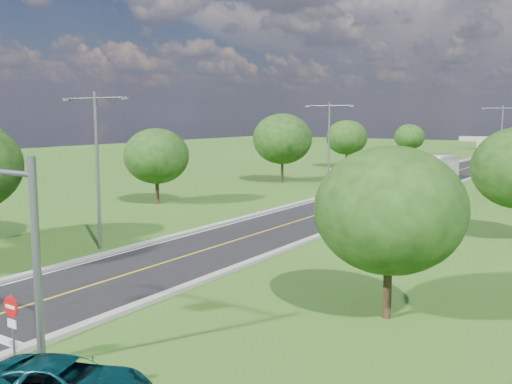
{
  "coord_description": "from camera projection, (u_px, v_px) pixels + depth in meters",
  "views": [
    {
      "loc": [
        22.18,
        -12.48,
        8.53
      ],
      "look_at": [
        -0.43,
        21.8,
        3.0
      ],
      "focal_mm": 40.0,
      "sensor_mm": 36.0,
      "label": 1
    }
  ],
  "objects": [
    {
      "name": "speed_limit_sign",
      "position": [
        405.0,
        192.0,
        51.94
      ],
      "size": [
        0.55,
        0.09,
        2.4
      ],
      "color": "slate",
      "rests_on": "ground"
    },
    {
      "name": "streetlight_far_right",
      "position": [
        502.0,
        133.0,
        84.03
      ],
      "size": [
        5.9,
        0.25,
        10.0
      ],
      "color": "slate",
      "rests_on": "ground"
    },
    {
      "name": "curb_left",
      "position": [
        405.0,
        175.0,
        80.48
      ],
      "size": [
        0.5,
        150.0,
        0.22
      ],
      "primitive_type": "cube",
      "color": "gray",
      "rests_on": "ground"
    },
    {
      "name": "streetlight_near_left",
      "position": [
        97.0,
        157.0,
        35.97
      ],
      "size": [
        5.9,
        0.25,
        10.0
      ],
      "color": "slate",
      "rests_on": "ground"
    },
    {
      "name": "curb_right",
      "position": [
        468.0,
        179.0,
        75.84
      ],
      "size": [
        0.5,
        150.0,
        0.22
      ],
      "primitive_type": "cube",
      "color": "gray",
      "rests_on": "ground"
    },
    {
      "name": "tree_ld",
      "position": [
        347.0,
        137.0,
        93.4
      ],
      "size": [
        6.72,
        6.72,
        7.82
      ],
      "color": "black",
      "rests_on": "ground"
    },
    {
      "name": "tree_lb",
      "position": [
        157.0,
        156.0,
        54.84
      ],
      "size": [
        6.3,
        6.3,
        7.33
      ],
      "color": "black",
      "rests_on": "ground"
    },
    {
      "name": "do_not_enter_right",
      "position": [
        12.0,
        316.0,
        19.34
      ],
      "size": [
        0.76,
        0.11,
        2.5
      ],
      "color": "slate",
      "rests_on": "ground"
    },
    {
      "name": "tree_le",
      "position": [
        409.0,
        137.0,
        111.98
      ],
      "size": [
        5.88,
        5.88,
        6.84
      ],
      "color": "black",
      "rests_on": "ground"
    },
    {
      "name": "tree_lc",
      "position": [
        282.0,
        139.0,
        72.37
      ],
      "size": [
        7.56,
        7.56,
        8.79
      ],
      "color": "black",
      "rests_on": "ground"
    },
    {
      "name": "streetlight_mid_left",
      "position": [
        329.0,
        139.0,
        63.28
      ],
      "size": [
        5.9,
        0.25,
        10.0
      ],
      "color": "slate",
      "rests_on": "ground"
    },
    {
      "name": "ground",
      "position": [
        422.0,
        182.0,
        73.21
      ],
      "size": [
        260.0,
        260.0,
        0.0
      ],
      "primitive_type": "plane",
      "color": "#305919",
      "rests_on": "ground"
    },
    {
      "name": "tree_ra",
      "position": [
        390.0,
        210.0,
        23.58
      ],
      "size": [
        6.3,
        6.3,
        7.33
      ],
      "color": "black",
      "rests_on": "ground"
    },
    {
      "name": "bus_outbound",
      "position": [
        432.0,
        168.0,
        73.74
      ],
      "size": [
        3.88,
        12.36,
        3.39
      ],
      "primitive_type": "imported",
      "rotation": [
        0.0,
        0.0,
        3.06
      ],
      "color": "white",
      "rests_on": "road"
    },
    {
      "name": "bus_inbound",
      "position": [
        362.0,
        178.0,
        62.5
      ],
      "size": [
        4.55,
        12.38,
        3.37
      ],
      "primitive_type": "imported",
      "rotation": [
        0.0,
        0.0,
        0.14
      ],
      "color": "white",
      "rests_on": "road"
    },
    {
      "name": "road",
      "position": [
        436.0,
        178.0,
        78.17
      ],
      "size": [
        8.0,
        150.0,
        0.06
      ],
      "primitive_type": "cube",
      "color": "black",
      "rests_on": "ground"
    }
  ]
}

